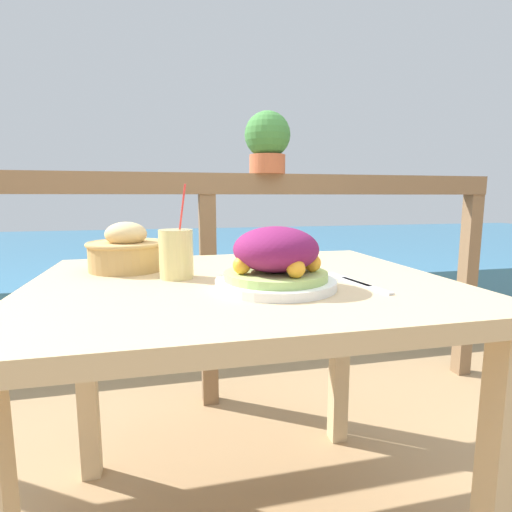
{
  "coord_description": "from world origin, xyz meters",
  "views": [
    {
      "loc": [
        -0.19,
        -0.98,
        0.95
      ],
      "look_at": [
        0.03,
        -0.02,
        0.8
      ],
      "focal_mm": 28.0,
      "sensor_mm": 36.0,
      "label": 1
    }
  ],
  "objects": [
    {
      "name": "railing_fence",
      "position": [
        0.0,
        0.77,
        0.79
      ],
      "size": [
        2.8,
        0.08,
        1.05
      ],
      "color": "brown",
      "rests_on": "ground_plane"
    },
    {
      "name": "drink_glass",
      "position": [
        -0.16,
        0.05,
        0.81
      ],
      "size": [
        0.09,
        0.09,
        0.24
      ],
      "color": "#DBCC7F",
      "rests_on": "patio_table"
    },
    {
      "name": "knife",
      "position": [
        0.26,
        -0.08,
        0.75
      ],
      "size": [
        0.04,
        0.18,
        0.0
      ],
      "color": "silver",
      "rests_on": "patio_table"
    },
    {
      "name": "sea_backdrop",
      "position": [
        0.0,
        3.27,
        0.23
      ],
      "size": [
        12.0,
        4.0,
        0.46
      ],
      "color": "teal",
      "rests_on": "ground_plane"
    },
    {
      "name": "bread_basket",
      "position": [
        -0.29,
        0.2,
        0.8
      ],
      "size": [
        0.22,
        0.22,
        0.14
      ],
      "color": "tan",
      "rests_on": "patio_table"
    },
    {
      "name": "potted_plant",
      "position": [
        0.27,
        0.77,
        1.19
      ],
      "size": [
        0.2,
        0.2,
        0.27
      ],
      "color": "#B75B38",
      "rests_on": "railing_fence"
    },
    {
      "name": "patio_table",
      "position": [
        0.0,
        0.0,
        0.64
      ],
      "size": [
        1.03,
        0.86,
        0.74
      ],
      "color": "tan",
      "rests_on": "ground_plane"
    },
    {
      "name": "fork",
      "position": [
        0.26,
        -0.15,
        0.75
      ],
      "size": [
        0.05,
        0.18,
        0.0
      ],
      "color": "silver",
      "rests_on": "patio_table"
    },
    {
      "name": "salad_plate",
      "position": [
        0.06,
        -0.12,
        0.81
      ],
      "size": [
        0.28,
        0.28,
        0.14
      ],
      "color": "white",
      "rests_on": "patio_table"
    }
  ]
}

